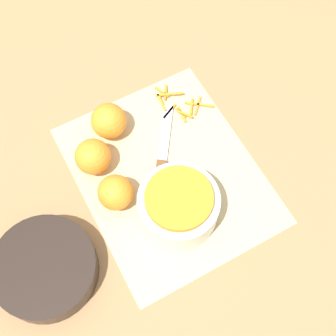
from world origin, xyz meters
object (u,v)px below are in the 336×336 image
Objects in this scene: orange_left at (116,194)px; bowl_dark at (45,268)px; orange_back at (93,157)px; bowl_speckled at (178,205)px; orange_right at (109,121)px; knife at (160,174)px.

bowl_dark is at bearing 110.04° from orange_left.
bowl_dark is at bearing 132.79° from orange_back.
bowl_speckled is 2.20× the size of orange_left.
bowl_speckled reaches higher than orange_right.
orange_left is at bearing 159.52° from orange_right.
orange_back is (0.16, -0.18, 0.02)m from bowl_dark.
bowl_speckled is 0.25m from orange_right.
orange_back reaches higher than bowl_dark.
knife is (0.08, -0.29, -0.01)m from bowl_dark.
bowl_speckled is 0.10m from knife.
bowl_dark is 2.71× the size of orange_left.
bowl_speckled is 2.07× the size of orange_right.
orange_right is at bearing 8.67° from bowl_speckled.
orange_right reaches higher than knife.
orange_back reaches higher than knife.
orange_left is 0.96× the size of orange_back.
bowl_speckled is 0.72× the size of knife.
orange_right is (0.23, -0.24, 0.02)m from bowl_dark.
knife is (0.09, -0.01, -0.04)m from bowl_speckled.
orange_back is (0.10, 0.01, 0.00)m from orange_left.
knife is at bearing -163.68° from orange_right.
bowl_speckled reaches higher than orange_back.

